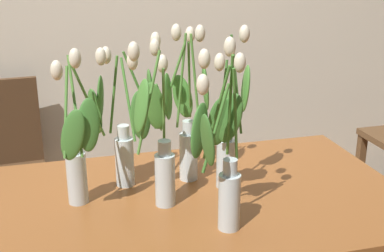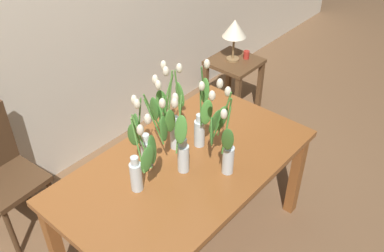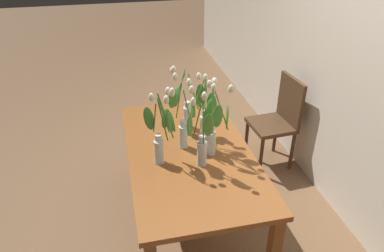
{
  "view_description": "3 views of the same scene",
  "coord_description": "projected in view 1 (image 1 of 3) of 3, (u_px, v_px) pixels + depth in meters",
  "views": [
    {
      "loc": [
        -0.37,
        -1.56,
        1.56
      ],
      "look_at": [
        0.07,
        0.08,
        0.97
      ],
      "focal_mm": 48.05,
      "sensor_mm": 36.0,
      "label": 1
    },
    {
      "loc": [
        -1.43,
        -1.28,
        2.44
      ],
      "look_at": [
        0.06,
        0.0,
        0.98
      ],
      "focal_mm": 39.8,
      "sensor_mm": 36.0,
      "label": 2
    },
    {
      "loc": [
        2.17,
        -0.47,
        2.26
      ],
      "look_at": [
        -0.01,
        0.03,
        0.94
      ],
      "focal_mm": 33.8,
      "sensor_mm": 36.0,
      "label": 3
    }
  ],
  "objects": [
    {
      "name": "tulip_vase_4",
      "position": [
        184.0,
        119.0,
        1.88
      ],
      "size": [
        0.22,
        0.19,
        0.58
      ],
      "color": "silver",
      "rests_on": "dining_table"
    },
    {
      "name": "tulip_vase_2",
      "position": [
        223.0,
        157.0,
        1.54
      ],
      "size": [
        0.2,
        0.23,
        0.58
      ],
      "color": "silver",
      "rests_on": "dining_table"
    },
    {
      "name": "tulip_vase_0",
      "position": [
        229.0,
        139.0,
        1.81
      ],
      "size": [
        0.17,
        0.17,
        0.58
      ],
      "color": "silver",
      "rests_on": "dining_table"
    },
    {
      "name": "tulip_vase_1",
      "position": [
        127.0,
        132.0,
        1.81
      ],
      "size": [
        0.24,
        0.21,
        0.53
      ],
      "color": "silver",
      "rests_on": "dining_table"
    },
    {
      "name": "dining_table",
      "position": [
        179.0,
        221.0,
        1.82
      ],
      "size": [
        1.6,
        0.9,
        0.74
      ],
      "color": "brown",
      "rests_on": "ground"
    },
    {
      "name": "tulip_vase_3",
      "position": [
        80.0,
        149.0,
        1.68
      ],
      "size": [
        0.19,
        0.26,
        0.55
      ],
      "color": "silver",
      "rests_on": "dining_table"
    },
    {
      "name": "tulip_vase_5",
      "position": [
        160.0,
        152.0,
        1.68
      ],
      "size": [
        0.15,
        0.2,
        0.56
      ],
      "color": "silver",
      "rests_on": "dining_table"
    },
    {
      "name": "dining_chair",
      "position": [
        5.0,
        161.0,
        2.65
      ],
      "size": [
        0.43,
        0.43,
        0.93
      ],
      "color": "#4C331E",
      "rests_on": "ground"
    }
  ]
}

